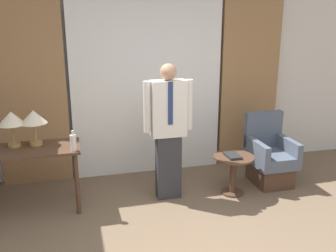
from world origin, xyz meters
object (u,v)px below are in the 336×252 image
object	(u,v)px
person	(168,127)
table_lamp_left	(11,120)
desk	(26,159)
table_lamp_right	(34,118)
side_table	(233,168)
bottle_by_lamp	(73,142)
book	(232,156)
armchair	(269,158)

from	to	relation	value
person	table_lamp_left	bearing A→B (deg)	174.22
desk	table_lamp_right	xyz separation A→B (m)	(0.12, 0.11, 0.43)
person	side_table	size ratio (longest dim) A/B	3.27
desk	table_lamp_right	size ratio (longest dim) A/B	2.94
table_lamp_left	table_lamp_right	world-z (taller)	same
table_lamp_left	person	size ratio (longest dim) A/B	0.24
table_lamp_right	side_table	distance (m)	2.45
bottle_by_lamp	person	world-z (taller)	person
desk	table_lamp_left	world-z (taller)	table_lamp_left
bottle_by_lamp	book	world-z (taller)	bottle_by_lamp
desk	person	bearing A→B (deg)	-2.37
table_lamp_left	person	distance (m)	1.76
desk	person	size ratio (longest dim) A/B	0.72
person	armchair	size ratio (longest dim) A/B	1.78
table_lamp_right	book	distance (m)	2.38
armchair	table_lamp_left	bearing A→B (deg)	178.37
armchair	book	xyz separation A→B (m)	(-0.64, -0.22, 0.18)
table_lamp_left	side_table	distance (m)	2.68
table_lamp_right	armchair	bearing A→B (deg)	-1.76
armchair	book	size ratio (longest dim) A/B	3.64
desk	side_table	distance (m)	2.47
bottle_by_lamp	armchair	xyz separation A→B (m)	(2.53, 0.22, -0.51)
side_table	book	world-z (taller)	book
desk	armchair	distance (m)	3.07
person	armchair	xyz separation A→B (m)	(1.42, 0.09, -0.57)
bottle_by_lamp	side_table	size ratio (longest dim) A/B	0.45
table_lamp_left	person	world-z (taller)	person
table_lamp_right	book	world-z (taller)	table_lamp_right
person	table_lamp_right	bearing A→B (deg)	173.34
table_lamp_left	bottle_by_lamp	world-z (taller)	table_lamp_left
side_table	book	size ratio (longest dim) A/B	1.98
desk	book	xyz separation A→B (m)	(2.42, -0.20, -0.12)
person	side_table	bearing A→B (deg)	-8.09
armchair	person	bearing A→B (deg)	-176.52
table_lamp_right	side_table	world-z (taller)	table_lamp_right
person	armchair	bearing A→B (deg)	3.48
person	side_table	distance (m)	0.99
desk	table_lamp_right	world-z (taller)	table_lamp_right
desk	bottle_by_lamp	distance (m)	0.60
table_lamp_right	armchair	world-z (taller)	table_lamp_right
desk	person	xyz separation A→B (m)	(1.63, -0.07, 0.26)
table_lamp_right	person	distance (m)	1.53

